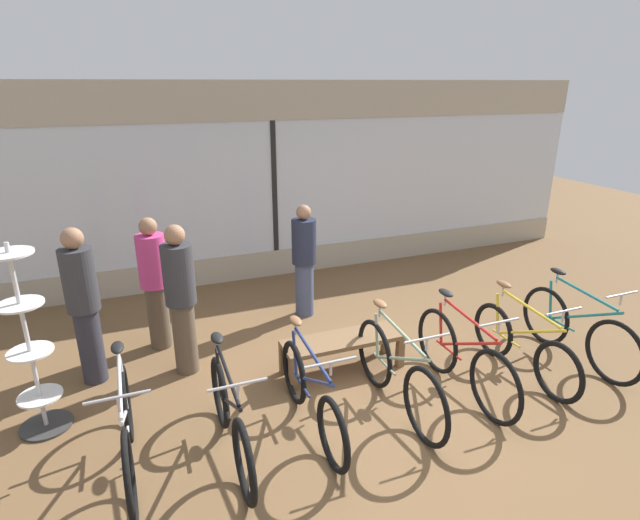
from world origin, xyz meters
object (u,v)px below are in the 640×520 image
(display_bench, at_px, (342,343))
(customer_mid_floor, at_px, (83,303))
(bicycle_left, at_px, (230,419))
(customer_near_bench, at_px, (154,281))
(bicycle_far_right, at_px, (577,330))
(accessory_rack, at_px, (32,357))
(customer_by_window, at_px, (304,259))
(customer_near_rack, at_px, (181,297))
(bicycle_center_left, at_px, (311,396))
(bicycle_far_left, at_px, (127,432))
(bicycle_center_right, at_px, (463,359))
(bicycle_right, at_px, (522,346))
(bicycle_center, at_px, (397,374))

(display_bench, bearing_deg, customer_mid_floor, 162.90)
(bicycle_left, relative_size, customer_near_bench, 1.01)
(bicycle_far_right, xyz_separation_m, customer_mid_floor, (-5.33, 1.64, 0.54))
(accessory_rack, xyz_separation_m, customer_near_bench, (1.19, 1.24, 0.11))
(customer_by_window, bearing_deg, customer_near_rack, -152.84)
(bicycle_center_left, bearing_deg, customer_by_window, 71.62)
(customer_by_window, bearing_deg, customer_mid_floor, -165.17)
(bicycle_far_left, distance_m, customer_mid_floor, 1.75)
(bicycle_center_right, distance_m, customer_by_window, 2.63)
(bicycle_center_left, bearing_deg, accessory_rack, 157.88)
(bicycle_center_left, relative_size, bicycle_right, 1.02)
(bicycle_center_right, bearing_deg, bicycle_far_right, 2.04)
(bicycle_left, height_order, bicycle_center, bicycle_center)
(bicycle_far_left, xyz_separation_m, bicycle_far_right, (5.00, -0.01, 0.01))
(bicycle_center_right, height_order, bicycle_far_right, bicycle_center_right)
(bicycle_right, xyz_separation_m, customer_near_rack, (-3.52, 1.48, 0.56))
(bicycle_center_right, bearing_deg, accessory_rack, 166.40)
(display_bench, bearing_deg, bicycle_left, -147.91)
(bicycle_right, distance_m, customer_mid_floor, 4.84)
(bicycle_center, xyz_separation_m, customer_mid_floor, (-2.88, 1.70, 0.53))
(bicycle_center, bearing_deg, bicycle_far_right, 1.37)
(display_bench, distance_m, customer_mid_floor, 2.85)
(accessory_rack, bearing_deg, bicycle_center_left, -22.12)
(bicycle_center_left, bearing_deg, bicycle_left, -174.53)
(bicycle_center, relative_size, accessory_rack, 0.94)
(bicycle_center, xyz_separation_m, bicycle_center_right, (0.80, -0.00, 0.00))
(bicycle_center_left, xyz_separation_m, customer_by_window, (0.80, 2.41, 0.48))
(bicycle_far_right, bearing_deg, customer_by_window, 137.33)
(bicycle_left, bearing_deg, bicycle_center_right, 1.26)
(bicycle_center, distance_m, customer_mid_floor, 3.38)
(bicycle_left, distance_m, bicycle_far_right, 4.16)
(customer_by_window, bearing_deg, customer_near_bench, -174.30)
(display_bench, bearing_deg, customer_near_rack, 159.05)
(accessory_rack, distance_m, customer_mid_floor, 0.85)
(customer_by_window, xyz_separation_m, customer_near_bench, (-2.01, -0.20, 0.04))
(customer_mid_floor, bearing_deg, customer_near_bench, 35.08)
(bicycle_left, relative_size, bicycle_center, 0.96)
(customer_by_window, distance_m, customer_near_bench, 2.02)
(bicycle_center_right, relative_size, customer_by_window, 1.08)
(bicycle_left, bearing_deg, customer_mid_floor, 123.85)
(bicycle_right, distance_m, customer_near_rack, 3.86)
(bicycle_far_left, xyz_separation_m, display_bench, (2.33, 0.81, -0.06))
(bicycle_left, relative_size, customer_near_rack, 0.96)
(customer_near_rack, bearing_deg, bicycle_center_left, -57.09)
(customer_near_bench, bearing_deg, customer_near_rack, -71.77)
(bicycle_center, xyz_separation_m, customer_near_rack, (-1.89, 1.52, 0.52))
(bicycle_far_right, bearing_deg, customer_mid_floor, 162.91)
(customer_near_bench, bearing_deg, display_bench, -35.27)
(bicycle_center, relative_size, bicycle_right, 1.06)
(bicycle_left, height_order, bicycle_center_left, bicycle_left)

